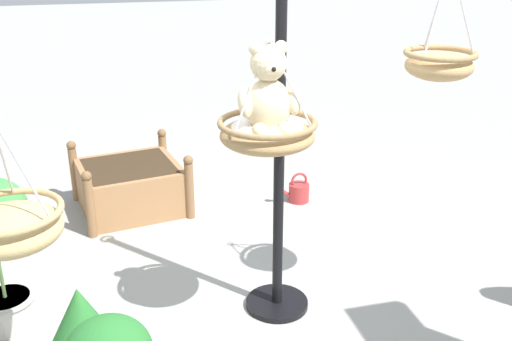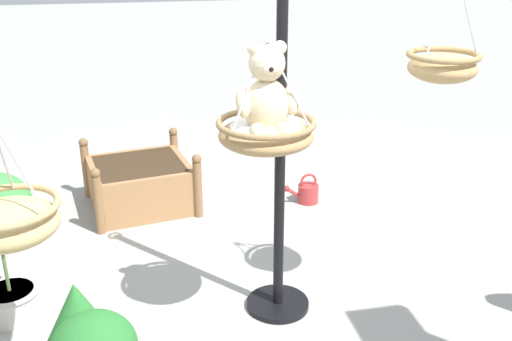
# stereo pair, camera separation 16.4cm
# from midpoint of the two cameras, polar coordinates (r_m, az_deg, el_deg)

# --- Properties ---
(ground_plane) EXTENTS (40.00, 40.00, 0.00)m
(ground_plane) POSITION_cam_midpoint_polar(r_m,az_deg,el_deg) (4.32, -1.72, -12.96)
(ground_plane) COLOR #9E9E99
(display_pole_central) EXTENTS (0.44, 0.44, 2.55)m
(display_pole_central) POSITION_cam_midpoint_polar(r_m,az_deg,el_deg) (3.92, 0.97, -3.16)
(display_pole_central) COLOR black
(display_pole_central) RESTS_ON ground
(hanging_basket_with_teddy) EXTENTS (0.58, 0.58, 0.64)m
(hanging_basket_with_teddy) POSITION_cam_midpoint_polar(r_m,az_deg,el_deg) (3.44, -0.27, 3.65)
(hanging_basket_with_teddy) COLOR #A37F51
(teddy_bear) EXTENTS (0.37, 0.32, 0.53)m
(teddy_bear) POSITION_cam_midpoint_polar(r_m,az_deg,el_deg) (3.36, -0.17, 7.22)
(teddy_bear) COLOR beige
(hanging_basket_left_high) EXTENTS (0.44, 0.44, 0.70)m
(hanging_basket_left_high) POSITION_cam_midpoint_polar(r_m,az_deg,el_deg) (3.76, 16.02, 9.89)
(hanging_basket_left_high) COLOR tan
(hanging_basket_right_low) EXTENTS (0.55, 0.55, 0.71)m
(hanging_basket_right_low) POSITION_cam_midpoint_polar(r_m,az_deg,el_deg) (3.26, -23.94, -4.94)
(hanging_basket_right_low) COLOR tan
(wooden_planter_box) EXTENTS (1.12, 1.07, 0.61)m
(wooden_planter_box) POSITION_cam_midpoint_polar(r_m,az_deg,el_deg) (5.76, -12.79, -1.39)
(wooden_planter_box) COLOR #9E7047
(wooden_planter_box) RESTS_ON ground
(potted_plant_flowering_red) EXTENTS (0.42, 0.42, 0.66)m
(potted_plant_flowering_red) POSITION_cam_midpoint_polar(r_m,az_deg,el_deg) (3.64, -17.61, -15.09)
(potted_plant_flowering_red) COLOR #4C4C51
(potted_plant_flowering_red) RESTS_ON ground
(watering_can) EXTENTS (0.35, 0.20, 0.30)m
(watering_can) POSITION_cam_midpoint_polar(r_m,az_deg,el_deg) (5.83, 3.25, -2.04)
(watering_can) COLOR #B23333
(watering_can) RESTS_ON ground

